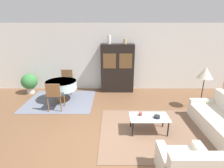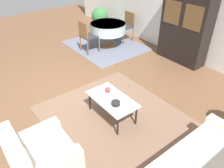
{
  "view_description": "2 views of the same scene",
  "coord_description": "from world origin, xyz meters",
  "px_view_note": "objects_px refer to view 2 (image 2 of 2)",
  "views": [
    {
      "loc": [
        0.21,
        -3.52,
        2.62
      ],
      "look_at": [
        0.2,
        1.4,
        0.95
      ],
      "focal_mm": 28.0,
      "sensor_mm": 36.0,
      "label": 1
    },
    {
      "loc": [
        3.65,
        -1.57,
        2.84
      ],
      "look_at": [
        1.15,
        0.37,
        0.75
      ],
      "focal_mm": 35.0,
      "sensor_mm": 36.0,
      "label": 2
    }
  ],
  "objects_px": {
    "dining_table": "(108,28)",
    "dining_chair_far": "(127,24)",
    "potted_plant": "(100,17)",
    "dining_chair_near": "(87,35)",
    "armchair": "(39,159)",
    "bowl": "(116,103)",
    "coffee_table": "(112,101)",
    "cup": "(108,90)",
    "display_cabinet": "(185,26)"
  },
  "relations": [
    {
      "from": "cup",
      "to": "dining_chair_far",
      "type": "bearing_deg",
      "value": 133.47
    },
    {
      "from": "dining_chair_far",
      "to": "cup",
      "type": "relative_size",
      "value": 9.87
    },
    {
      "from": "bowl",
      "to": "potted_plant",
      "type": "bearing_deg",
      "value": 147.94
    },
    {
      "from": "dining_chair_far",
      "to": "potted_plant",
      "type": "xyz_separation_m",
      "value": [
        -1.47,
        -0.03,
        -0.08
      ]
    },
    {
      "from": "display_cabinet",
      "to": "dining_chair_far",
      "type": "height_order",
      "value": "display_cabinet"
    },
    {
      "from": "dining_chair_far",
      "to": "armchair",
      "type": "bearing_deg",
      "value": 125.73
    },
    {
      "from": "display_cabinet",
      "to": "dining_chair_near",
      "type": "xyz_separation_m",
      "value": [
        -2.02,
        -1.77,
        -0.42
      ]
    },
    {
      "from": "potted_plant",
      "to": "bowl",
      "type": "bearing_deg",
      "value": -32.06
    },
    {
      "from": "dining_table",
      "to": "dining_chair_near",
      "type": "bearing_deg",
      "value": -90.0
    },
    {
      "from": "coffee_table",
      "to": "potted_plant",
      "type": "bearing_deg",
      "value": 147.4
    },
    {
      "from": "dining_chair_near",
      "to": "potted_plant",
      "type": "relative_size",
      "value": 1.15
    },
    {
      "from": "dining_chair_near",
      "to": "dining_chair_far",
      "type": "height_order",
      "value": "same"
    },
    {
      "from": "dining_chair_far",
      "to": "potted_plant",
      "type": "distance_m",
      "value": 1.48
    },
    {
      "from": "display_cabinet",
      "to": "cup",
      "type": "bearing_deg",
      "value": -80.12
    },
    {
      "from": "dining_table",
      "to": "dining_chair_far",
      "type": "xyz_separation_m",
      "value": [
        0.0,
        0.76,
        -0.04
      ]
    },
    {
      "from": "armchair",
      "to": "dining_chair_far",
      "type": "distance_m",
      "value": 5.27
    },
    {
      "from": "potted_plant",
      "to": "display_cabinet",
      "type": "bearing_deg",
      "value": 4.65
    },
    {
      "from": "dining_chair_far",
      "to": "potted_plant",
      "type": "relative_size",
      "value": 1.15
    },
    {
      "from": "potted_plant",
      "to": "dining_chair_far",
      "type": "bearing_deg",
      "value": 1.34
    },
    {
      "from": "dining_chair_near",
      "to": "dining_chair_far",
      "type": "relative_size",
      "value": 1.0
    },
    {
      "from": "dining_table",
      "to": "display_cabinet",
      "type": "bearing_deg",
      "value": 26.57
    },
    {
      "from": "coffee_table",
      "to": "potted_plant",
      "type": "relative_size",
      "value": 1.23
    },
    {
      "from": "dining_table",
      "to": "dining_chair_far",
      "type": "bearing_deg",
      "value": 90.0
    },
    {
      "from": "dining_chair_near",
      "to": "display_cabinet",
      "type": "bearing_deg",
      "value": 41.24
    },
    {
      "from": "display_cabinet",
      "to": "potted_plant",
      "type": "bearing_deg",
      "value": -175.35
    },
    {
      "from": "cup",
      "to": "potted_plant",
      "type": "xyz_separation_m",
      "value": [
        -4.0,
        2.63,
        -0.0
      ]
    },
    {
      "from": "coffee_table",
      "to": "dining_chair_near",
      "type": "bearing_deg",
      "value": 156.2
    },
    {
      "from": "coffee_table",
      "to": "dining_chair_near",
      "type": "distance_m",
      "value": 3.0
    },
    {
      "from": "armchair",
      "to": "bowl",
      "type": "height_order",
      "value": "armchair"
    },
    {
      "from": "dining_table",
      "to": "potted_plant",
      "type": "height_order",
      "value": "potted_plant"
    },
    {
      "from": "armchair",
      "to": "cup",
      "type": "relative_size",
      "value": 9.1
    },
    {
      "from": "armchair",
      "to": "coffee_table",
      "type": "bearing_deg",
      "value": 102.04
    },
    {
      "from": "display_cabinet",
      "to": "potted_plant",
      "type": "relative_size",
      "value": 2.4
    },
    {
      "from": "dining_table",
      "to": "potted_plant",
      "type": "relative_size",
      "value": 1.36
    },
    {
      "from": "armchair",
      "to": "display_cabinet",
      "type": "bearing_deg",
      "value": 103.1
    },
    {
      "from": "armchair",
      "to": "bowl",
      "type": "bearing_deg",
      "value": 95.82
    },
    {
      "from": "dining_table",
      "to": "cup",
      "type": "distance_m",
      "value": 3.17
    },
    {
      "from": "dining_chair_near",
      "to": "potted_plant",
      "type": "distance_m",
      "value": 2.1
    },
    {
      "from": "armchair",
      "to": "cup",
      "type": "height_order",
      "value": "armchair"
    },
    {
      "from": "potted_plant",
      "to": "dining_chair_near",
      "type": "bearing_deg",
      "value": -45.25
    },
    {
      "from": "armchair",
      "to": "dining_chair_near",
      "type": "bearing_deg",
      "value": 138.18
    },
    {
      "from": "bowl",
      "to": "coffee_table",
      "type": "bearing_deg",
      "value": 162.8
    },
    {
      "from": "armchair",
      "to": "dining_chair_near",
      "type": "distance_m",
      "value": 4.13
    },
    {
      "from": "coffee_table",
      "to": "cup",
      "type": "relative_size",
      "value": 10.52
    },
    {
      "from": "display_cabinet",
      "to": "dining_chair_near",
      "type": "relative_size",
      "value": 2.09
    },
    {
      "from": "display_cabinet",
      "to": "dining_chair_near",
      "type": "height_order",
      "value": "display_cabinet"
    },
    {
      "from": "dining_table",
      "to": "cup",
      "type": "height_order",
      "value": "dining_table"
    },
    {
      "from": "armchair",
      "to": "dining_table",
      "type": "relative_size",
      "value": 0.78
    },
    {
      "from": "display_cabinet",
      "to": "dining_table",
      "type": "xyz_separation_m",
      "value": [
        -2.02,
        -1.01,
        -0.38
      ]
    },
    {
      "from": "armchair",
      "to": "dining_chair_far",
      "type": "xyz_separation_m",
      "value": [
        -3.07,
        4.27,
        0.25
      ]
    }
  ]
}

